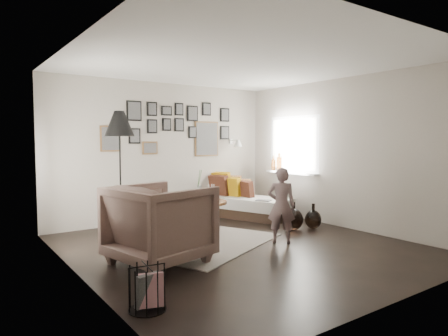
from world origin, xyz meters
TOP-DOWN VIEW (x-y plane):
  - ground at (0.00, 0.00)m, footprint 4.80×4.80m
  - wall_back at (0.00, 2.40)m, footprint 4.50×0.00m
  - wall_front at (0.00, -2.40)m, footprint 4.50×0.00m
  - wall_left at (-2.25, 0.00)m, footprint 0.00×4.80m
  - wall_right at (2.25, 0.00)m, footprint 0.00×4.80m
  - ceiling at (0.00, 0.00)m, footprint 4.80×4.80m
  - door_left at (-2.23, 1.20)m, footprint 0.00×2.14m
  - window_right at (2.18, 1.34)m, footprint 0.15×1.32m
  - gallery_wall at (0.29, 2.38)m, footprint 2.74×0.03m
  - wall_sconce at (1.55, 2.13)m, footprint 0.18×0.36m
  - rug at (-0.32, 0.45)m, footprint 2.58×2.25m
  - pedestal_table at (-0.06, 0.88)m, footprint 0.70×0.70m
  - vase at (-0.14, 0.90)m, footprint 0.20×0.20m
  - candles at (0.05, 0.88)m, footprint 0.12×0.12m
  - daybed at (1.44, 1.75)m, footprint 1.32×1.92m
  - magazine_on_daybed at (1.39, 1.12)m, footprint 0.30×0.33m
  - armchair at (-1.29, -0.03)m, footprint 1.29×1.27m
  - armchair_cushion at (-1.26, 0.02)m, footprint 0.53×0.54m
  - floor_lamp at (-1.15, 1.66)m, footprint 0.46×0.46m
  - magazine_basket at (-2.00, -1.21)m, footprint 0.37×0.37m
  - demijohn_large at (1.36, 0.31)m, footprint 0.32×0.32m
  - demijohn_small at (1.71, 0.19)m, footprint 0.28×0.28m
  - child at (0.61, -0.18)m, footprint 0.48×0.48m

SIDE VIEW (x-z plane):
  - ground at x=0.00m, z-range 0.00..0.00m
  - rug at x=-0.32m, z-range 0.00..0.01m
  - demijohn_small at x=1.71m, z-range -0.05..0.38m
  - demijohn_large at x=1.36m, z-range -0.05..0.43m
  - magazine_basket at x=-2.00m, z-range 0.00..0.40m
  - pedestal_table at x=-0.06m, z-range -0.02..0.53m
  - daybed at x=1.44m, z-range -0.16..0.72m
  - magazine_on_daybed at x=1.39m, z-range 0.40..0.42m
  - armchair_cushion at x=-1.26m, z-range 0.38..0.58m
  - armchair at x=-1.29m, z-range 0.00..0.99m
  - child at x=0.61m, z-range 0.00..1.13m
  - candles at x=0.05m, z-range 0.55..0.81m
  - vase at x=-0.14m, z-range 0.46..0.96m
  - window_right at x=2.18m, z-range 0.28..1.58m
  - door_left at x=-2.23m, z-range -0.02..2.12m
  - wall_back at x=0.00m, z-range -0.95..3.55m
  - wall_front at x=0.00m, z-range -0.95..3.55m
  - wall_left at x=-2.25m, z-range -1.10..3.70m
  - wall_right at x=2.25m, z-range -1.10..3.70m
  - wall_sconce at x=1.55m, z-range 1.38..1.54m
  - floor_lamp at x=-1.15m, z-range 0.72..2.70m
  - gallery_wall at x=0.29m, z-range 1.20..2.28m
  - ceiling at x=0.00m, z-range 2.60..2.60m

